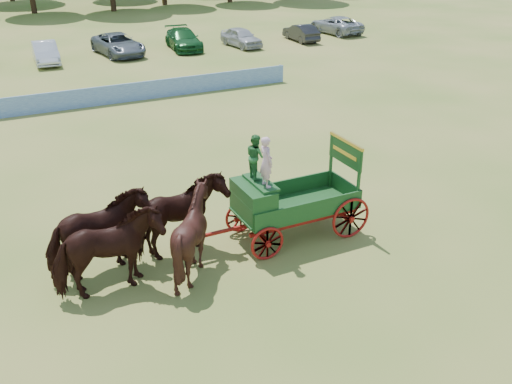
% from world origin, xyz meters
% --- Properties ---
extents(ground, '(160.00, 160.00, 0.00)m').
position_xyz_m(ground, '(0.00, 0.00, 0.00)').
color(ground, '#9E8847').
rests_on(ground, ground).
extents(horse_lead_left, '(3.01, 1.49, 2.49)m').
position_xyz_m(horse_lead_left, '(-3.04, 0.29, 1.25)').
color(horse_lead_left, black).
rests_on(horse_lead_left, ground).
extents(horse_lead_right, '(3.16, 1.91, 2.49)m').
position_xyz_m(horse_lead_right, '(-3.04, 1.39, 1.25)').
color(horse_lead_right, black).
rests_on(horse_lead_right, ground).
extents(horse_wheel_left, '(2.61, 2.41, 2.50)m').
position_xyz_m(horse_wheel_left, '(-0.64, 0.29, 1.25)').
color(horse_wheel_left, black).
rests_on(horse_wheel_left, ground).
extents(horse_wheel_right, '(3.16, 1.91, 2.49)m').
position_xyz_m(horse_wheel_right, '(-0.64, 1.39, 1.25)').
color(horse_wheel_right, black).
rests_on(horse_wheel_right, ground).
extents(farm_dray, '(6.00, 2.00, 3.70)m').
position_xyz_m(farm_dray, '(2.35, 0.85, 1.57)').
color(farm_dray, '#A21510').
rests_on(farm_dray, ground).
extents(sponsor_banner, '(26.00, 0.08, 1.05)m').
position_xyz_m(sponsor_banner, '(-1.00, 18.00, 0.53)').
color(sponsor_banner, '#1D4A9D').
rests_on(sponsor_banner, ground).
extents(parked_cars, '(52.89, 7.03, 1.57)m').
position_xyz_m(parked_cars, '(0.45, 29.98, 0.75)').
color(parked_cars, silver).
rests_on(parked_cars, ground).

